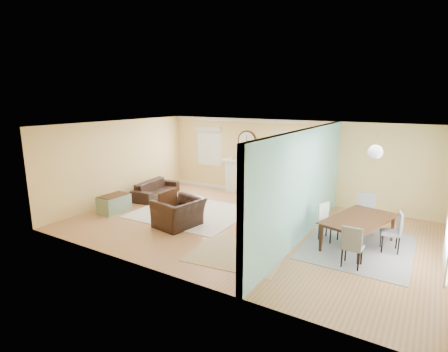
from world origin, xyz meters
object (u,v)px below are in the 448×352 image
(green_chair, at_px, (273,193))
(dining_table, at_px, (360,233))
(sofa, at_px, (156,189))
(eames_chair, at_px, (179,213))
(credenza, at_px, (302,209))

(green_chair, distance_m, dining_table, 3.64)
(sofa, xyz_separation_m, eames_chair, (2.42, -1.80, 0.10))
(eames_chair, relative_size, green_chair, 1.51)
(sofa, distance_m, eames_chair, 3.01)
(credenza, xyz_separation_m, dining_table, (1.62, -0.82, -0.07))
(dining_table, bearing_deg, green_chair, 70.10)
(green_chair, bearing_deg, dining_table, 167.98)
(credenza, relative_size, dining_table, 0.77)
(sofa, relative_size, green_chair, 2.49)
(dining_table, bearing_deg, eames_chair, 119.25)
(dining_table, bearing_deg, sofa, 98.78)
(eames_chair, relative_size, dining_table, 0.61)
(sofa, relative_size, eames_chair, 1.65)
(green_chair, distance_m, credenza, 1.86)
(sofa, distance_m, credenza, 5.06)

